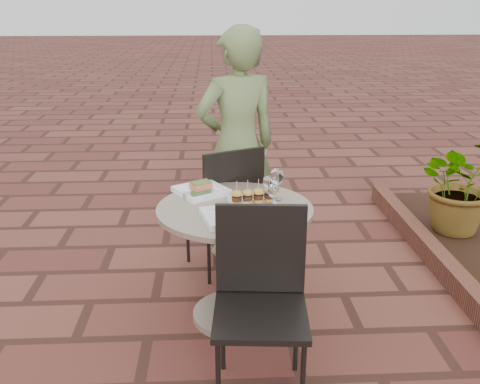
{
  "coord_description": "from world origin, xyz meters",
  "views": [
    {
      "loc": [
        -0.02,
        -3.08,
        1.84
      ],
      "look_at": [
        0.13,
        -0.22,
        0.82
      ],
      "focal_mm": 40.0,
      "sensor_mm": 36.0,
      "label": 1
    }
  ],
  "objects_px": {
    "plate_tuna": "(230,216)",
    "plate_sliders": "(253,200)",
    "chair_far": "(227,201)",
    "diner": "(237,146)",
    "plate_salmon": "(201,190)",
    "chair_near": "(261,287)",
    "cafe_table": "(235,246)"
  },
  "relations": [
    {
      "from": "chair_near",
      "to": "plate_tuna",
      "type": "xyz_separation_m",
      "value": [
        -0.13,
        0.42,
        0.2
      ]
    },
    {
      "from": "diner",
      "to": "plate_sliders",
      "type": "relative_size",
      "value": 5.85
    },
    {
      "from": "chair_far",
      "to": "plate_salmon",
      "type": "bearing_deg",
      "value": 39.37
    },
    {
      "from": "chair_near",
      "to": "plate_tuna",
      "type": "relative_size",
      "value": 2.7
    },
    {
      "from": "plate_sliders",
      "to": "chair_near",
      "type": "bearing_deg",
      "value": -90.8
    },
    {
      "from": "plate_sliders",
      "to": "chair_far",
      "type": "bearing_deg",
      "value": 102.86
    },
    {
      "from": "chair_far",
      "to": "plate_tuna",
      "type": "distance_m",
      "value": 0.8
    },
    {
      "from": "cafe_table",
      "to": "plate_sliders",
      "type": "distance_m",
      "value": 0.3
    },
    {
      "from": "plate_salmon",
      "to": "plate_tuna",
      "type": "height_order",
      "value": "plate_salmon"
    },
    {
      "from": "plate_sliders",
      "to": "plate_salmon",
      "type": "bearing_deg",
      "value": 142.48
    },
    {
      "from": "chair_near",
      "to": "diner",
      "type": "height_order",
      "value": "diner"
    },
    {
      "from": "chair_near",
      "to": "diner",
      "type": "relative_size",
      "value": 0.55
    },
    {
      "from": "chair_far",
      "to": "plate_salmon",
      "type": "height_order",
      "value": "chair_far"
    },
    {
      "from": "chair_near",
      "to": "plate_salmon",
      "type": "relative_size",
      "value": 2.46
    },
    {
      "from": "chair_far",
      "to": "diner",
      "type": "relative_size",
      "value": 0.55
    },
    {
      "from": "chair_far",
      "to": "diner",
      "type": "xyz_separation_m",
      "value": [
        0.08,
        0.32,
        0.3
      ]
    },
    {
      "from": "chair_near",
      "to": "diner",
      "type": "bearing_deg",
      "value": 95.98
    },
    {
      "from": "plate_tuna",
      "to": "plate_sliders",
      "type": "bearing_deg",
      "value": 54.57
    },
    {
      "from": "chair_near",
      "to": "cafe_table",
      "type": "bearing_deg",
      "value": 103.64
    },
    {
      "from": "chair_near",
      "to": "plate_sliders",
      "type": "bearing_deg",
      "value": 93.65
    },
    {
      "from": "cafe_table",
      "to": "chair_far",
      "type": "distance_m",
      "value": 0.59
    },
    {
      "from": "chair_near",
      "to": "plate_tuna",
      "type": "distance_m",
      "value": 0.48
    },
    {
      "from": "plate_salmon",
      "to": "plate_sliders",
      "type": "height_order",
      "value": "plate_sliders"
    },
    {
      "from": "chair_near",
      "to": "plate_sliders",
      "type": "height_order",
      "value": "chair_near"
    },
    {
      "from": "chair_near",
      "to": "plate_tuna",
      "type": "bearing_deg",
      "value": 111.78
    },
    {
      "from": "plate_sliders",
      "to": "plate_tuna",
      "type": "distance_m",
      "value": 0.24
    },
    {
      "from": "cafe_table",
      "to": "diner",
      "type": "xyz_separation_m",
      "value": [
        0.06,
        0.91,
        0.37
      ]
    },
    {
      "from": "cafe_table",
      "to": "chair_near",
      "type": "distance_m",
      "value": 0.61
    },
    {
      "from": "cafe_table",
      "to": "chair_near",
      "type": "relative_size",
      "value": 0.97
    },
    {
      "from": "plate_sliders",
      "to": "diner",
      "type": "bearing_deg",
      "value": 93.11
    },
    {
      "from": "cafe_table",
      "to": "chair_far",
      "type": "xyz_separation_m",
      "value": [
        -0.03,
        0.59,
        0.07
      ]
    },
    {
      "from": "cafe_table",
      "to": "chair_near",
      "type": "bearing_deg",
      "value": -80.82
    }
  ]
}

